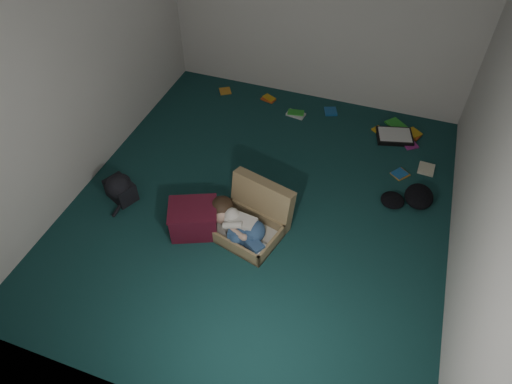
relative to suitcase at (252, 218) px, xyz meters
The scene contains 12 objects.
floor 0.37m from the suitcase, 93.66° to the left, with size 4.50×4.50×0.00m, color #143C3A.
wall_back 2.83m from the suitcase, 90.48° to the left, with size 4.50×4.50×0.00m, color silver.
wall_front 2.23m from the suitcase, 90.64° to the right, with size 4.50×4.50×0.00m, color silver.
wall_left 2.35m from the suitcase, behind, with size 4.50×4.50×0.00m, color silver.
wall_right 2.31m from the suitcase, ahead, with size 4.50×4.50×0.00m, color silver.
suitcase is the anchor object (origin of this frame).
person 0.19m from the suitcase, 120.17° to the right, with size 0.71×0.50×0.32m.
maroon_bin 0.60m from the suitcase, 157.78° to the right, with size 0.60×0.55×0.34m.
backpack 1.52m from the suitcase, behind, with size 0.41×0.33×0.25m, color black, non-canonical shape.
clothing_pile 1.72m from the suitcase, 30.09° to the left, with size 0.43×0.35×0.14m, color black, non-canonical shape.
paper_tray 2.36m from the suitcase, 58.82° to the left, with size 0.52×0.44×0.06m.
book_scatter 2.13m from the suitcase, 72.16° to the left, with size 3.08×1.17×0.02m.
Camera 1 is at (1.09, -3.24, 3.73)m, focal length 32.00 mm.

